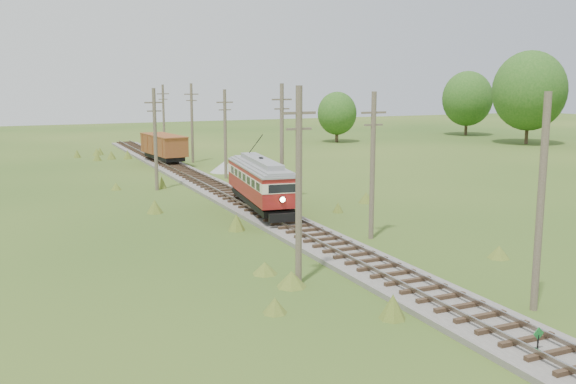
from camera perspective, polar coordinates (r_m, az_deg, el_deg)
name	(u,v)px	position (r m, az deg, el deg)	size (l,w,h in m)	color
railbed_main	(230,196)	(51.12, -5.17, -0.31)	(3.60, 96.00, 0.57)	#605B54
switch_marker	(538,340)	(23.61, 21.35, -12.12)	(0.45, 0.06, 1.08)	black
streetcar	(261,180)	(44.48, -2.40, 1.08)	(4.00, 11.14, 5.04)	black
gondola	(164,146)	(72.40, -10.98, 4.02)	(3.62, 8.53, 2.75)	black
gravel_pile	(226,167)	(65.45, -5.57, 2.20)	(2.98, 3.16, 1.08)	gray
utility_pole_r_1	(541,204)	(27.23, 21.54, -0.98)	(0.30, 0.30, 8.80)	brown
utility_pole_r_2	(373,164)	(37.46, 7.53, 2.46)	(1.60, 0.30, 8.60)	brown
utility_pole_r_3	(282,142)	(48.88, -0.55, 4.51)	(1.60, 0.30, 9.00)	brown
utility_pole_r_4	(225,133)	(60.95, -5.60, 5.24)	(1.60, 0.30, 8.40)	brown
utility_pole_r_5	(192,122)	(73.46, -8.53, 6.16)	(1.60, 0.30, 8.90)	brown
utility_pole_r_6	(164,117)	(86.00, -10.99, 6.55)	(1.60, 0.30, 8.70)	brown
utility_pole_l_a	(299,184)	(28.67, 0.97, 0.69)	(1.60, 0.30, 9.00)	brown
utility_pole_l_b	(155,138)	(55.12, -11.72, 4.70)	(1.60, 0.30, 8.60)	brown
tree_right_4	(529,91)	(100.28, 20.66, 8.42)	(10.50, 10.50, 13.53)	#38281C
tree_right_5	(467,99)	(113.57, 15.65, 8.00)	(8.40, 8.40, 10.82)	#38281C
tree_mid_b	(337,113)	(97.42, 4.38, 6.98)	(5.88, 5.88, 7.57)	#38281C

